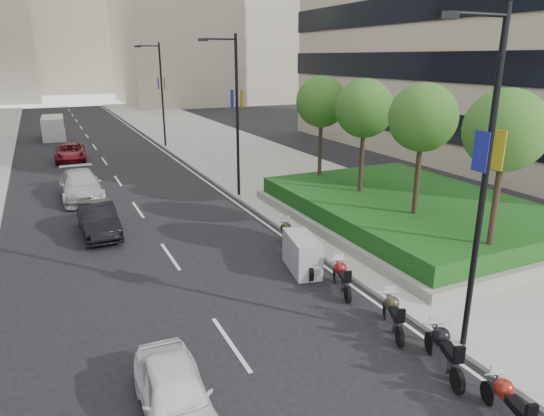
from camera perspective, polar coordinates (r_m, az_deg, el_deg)
sidewalk_right at (r=40.85m, az=-3.97°, el=6.39°), size 10.00×100.00×0.15m
lane_edge at (r=39.29m, az=-11.21°, el=5.56°), size 0.12×100.00×0.01m
lane_centre at (r=38.39m, az=-18.76°, el=4.70°), size 0.12×100.00×0.01m
building_cream_centre at (r=128.09m, az=-23.48°, el=21.03°), size 30.00×24.00×38.00m
planter at (r=24.49m, az=15.74°, el=-1.05°), size 10.00×14.00×0.40m
hedge at (r=24.31m, az=15.86°, el=0.29°), size 9.40×13.40×0.80m
tree_0 at (r=18.25m, az=25.78°, el=8.16°), size 2.80×2.80×6.30m
tree_1 at (r=20.97m, az=17.31°, el=10.07°), size 2.80×2.80×6.30m
tree_2 at (r=24.06m, az=10.83°, el=11.37°), size 2.80×2.80×6.30m
tree_3 at (r=27.38m, az=5.84°, el=12.27°), size 2.80×2.80×6.30m
lamp_post_0 at (r=13.11m, az=23.42°, el=3.86°), size 2.34×0.45×9.00m
lamp_post_1 at (r=27.31m, az=-4.44°, el=11.54°), size 2.34×0.45×9.00m
lamp_post_2 at (r=44.53m, az=-13.03°, el=13.39°), size 2.34×0.45×9.00m
motorcycle_1 at (r=12.55m, az=26.02°, el=-20.04°), size 0.84×1.97×1.01m
motorcycle_2 at (r=13.70m, az=19.55°, el=-15.51°), size 1.00×2.15×1.12m
motorcycle_3 at (r=15.05m, az=14.06°, el=-12.04°), size 1.00×1.93×1.02m
motorcycle_4 at (r=17.03m, az=8.20°, el=-8.08°), size 0.85×1.98×1.01m
motorcycle_5 at (r=18.42m, az=3.53°, el=-5.40°), size 1.36×2.42×1.38m
motorcycle_6 at (r=20.52m, az=1.70°, el=-3.27°), size 0.97×2.09×1.09m
car_a at (r=11.74m, az=-11.37°, el=-20.65°), size 1.68×3.83×1.28m
car_b at (r=23.49m, az=-19.78°, el=-1.27°), size 1.62×4.38×1.43m
car_c at (r=29.78m, az=-21.59°, el=2.48°), size 2.24×5.42×1.57m
car_d at (r=41.37m, az=-22.64°, el=6.07°), size 2.51×4.91×1.33m
delivery_van at (r=53.19m, az=-24.31°, el=8.49°), size 2.23×5.26×2.17m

